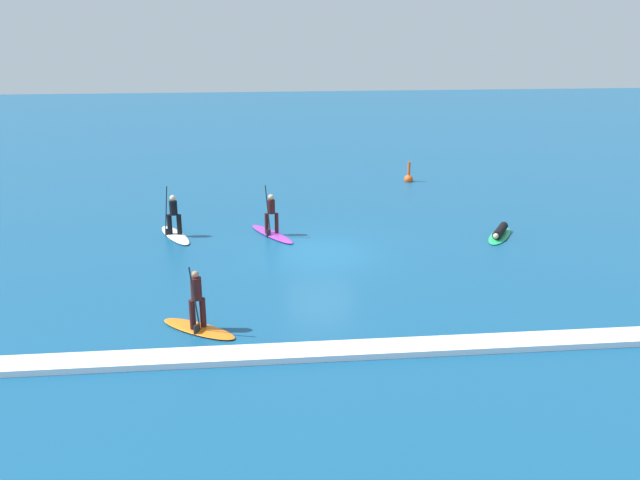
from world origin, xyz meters
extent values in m
plane|color=navy|center=(0.00, 0.00, 0.00)|extent=(120.00, 120.00, 0.00)
ellipsoid|color=purple|center=(-1.79, 2.38, 0.05)|extent=(2.07, 3.04, 0.10)
cylinder|color=#381414|center=(-1.99, 2.39, 0.52)|extent=(0.22, 0.22, 0.85)
cylinder|color=#381414|center=(-1.58, 2.37, 0.52)|extent=(0.22, 0.22, 0.85)
cylinder|color=#381414|center=(-1.79, 2.38, 1.23)|extent=(0.42, 0.42, 0.57)
sphere|color=tan|center=(-1.79, 2.38, 1.64)|extent=(0.33, 0.33, 0.24)
cylinder|color=black|center=(-1.94, 2.13, 1.16)|extent=(0.22, 0.15, 2.11)
cube|color=black|center=(-1.94, 2.13, 0.16)|extent=(0.20, 0.15, 0.32)
ellipsoid|color=white|center=(-5.80, 2.60, 0.05)|extent=(1.82, 2.97, 0.11)
cylinder|color=black|center=(-5.60, 2.57, 0.53)|extent=(0.26, 0.26, 0.83)
cylinder|color=black|center=(-6.00, 2.62, 0.53)|extent=(0.26, 0.26, 0.83)
cylinder|color=black|center=(-5.80, 2.60, 1.23)|extent=(0.43, 0.43, 0.58)
sphere|color=beige|center=(-5.80, 2.60, 1.65)|extent=(0.33, 0.33, 0.25)
cylinder|color=black|center=(-6.10, 2.63, 1.12)|extent=(0.24, 0.14, 2.02)
cube|color=black|center=(-6.10, 2.63, 0.17)|extent=(0.21, 0.14, 0.32)
ellipsoid|color=#23B266|center=(7.64, 1.23, 0.04)|extent=(1.99, 2.62, 0.07)
cylinder|color=black|center=(7.66, 1.27, 0.25)|extent=(1.10, 1.50, 0.35)
sphere|color=beige|center=(7.20, 0.51, 0.27)|extent=(0.31, 0.31, 0.22)
ellipsoid|color=orange|center=(-4.21, -6.52, 0.05)|extent=(2.52, 2.12, 0.09)
cylinder|color=#381414|center=(-4.36, -6.58, 0.53)|extent=(0.25, 0.25, 0.88)
cylinder|color=#381414|center=(-4.07, -6.46, 0.53)|extent=(0.25, 0.25, 0.88)
cylinder|color=#381414|center=(-4.21, -6.52, 1.31)|extent=(0.44, 0.44, 0.67)
sphere|color=#A37556|center=(-4.21, -6.52, 1.75)|extent=(0.29, 0.29, 0.20)
cylinder|color=black|center=(-4.25, -6.81, 1.11)|extent=(0.24, 0.31, 2.03)
cube|color=black|center=(-4.25, -6.81, 0.15)|extent=(0.17, 0.20, 0.32)
sphere|color=#E55119|center=(6.09, 11.39, 0.12)|extent=(0.50, 0.50, 0.50)
cylinder|color=#E55119|center=(6.09, 11.39, 0.55)|extent=(0.15, 0.15, 1.10)
cube|color=white|center=(0.00, -8.37, 0.09)|extent=(25.91, 0.90, 0.18)
camera|label=1|loc=(-2.49, -24.75, 8.68)|focal=38.13mm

